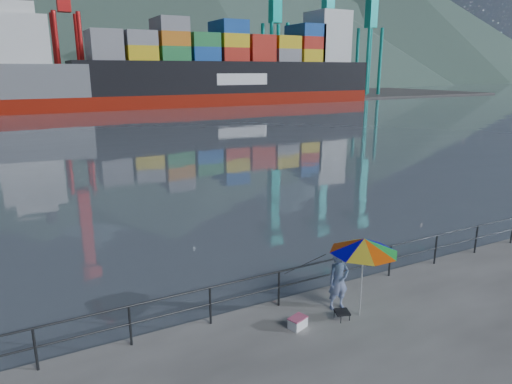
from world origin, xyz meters
TOP-DOWN VIEW (x-y plane):
  - harbor_water at (0.00, 130.00)m, footprint 500.00×280.00m
  - far_dock at (10.00, 93.00)m, footprint 200.00×40.00m
  - guardrail at (0.00, 1.70)m, footprint 22.00×0.06m
  - port_cranes at (31.00, 84.00)m, footprint 116.00×28.00m
  - container_stacks at (35.21, 93.46)m, footprint 58.00×5.40m
  - fisherman at (2.34, 0.85)m, footprint 0.63×0.46m
  - beach_umbrella at (2.64, 0.28)m, footprint 2.31×2.31m
  - folding_stool at (2.08, 0.32)m, footprint 0.45×0.45m
  - cooler_bag at (0.86, 0.52)m, footprint 0.52×0.42m
  - fishing_rod at (1.96, 1.96)m, footprint 0.09×1.93m
  - container_ship at (33.90, 72.94)m, footprint 57.26×9.54m

SIDE VIEW (x-z plane):
  - harbor_water at x=0.00m, z-range 0.00..0.00m
  - far_dock at x=10.00m, z-range -0.20..0.20m
  - fishing_rod at x=1.96m, z-range -0.68..0.68m
  - folding_stool at x=2.08m, z-range 0.01..0.24m
  - cooler_bag at x=0.86m, z-range 0.00..0.26m
  - guardrail at x=0.00m, z-range 0.01..1.03m
  - fisherman at x=2.34m, z-range 0.00..1.61m
  - beach_umbrella at x=2.64m, z-range 0.89..3.03m
  - container_stacks at x=35.21m, z-range -0.57..7.23m
  - container_ship at x=33.90m, z-range -3.19..14.91m
  - port_cranes at x=31.00m, z-range -3.20..35.20m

